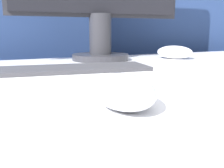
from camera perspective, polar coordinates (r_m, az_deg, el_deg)
partition_panel at (r=1.10m, az=-12.39°, el=5.94°), size 5.00×0.03×1.42m
computer_mouse_near at (r=0.34m, az=2.44°, el=-1.51°), size 0.09×0.13×0.04m
keyboard at (r=0.55m, az=-10.49°, el=2.35°), size 0.39×0.16×0.02m
computer_mouse_far at (r=0.94m, az=13.47°, el=6.75°), size 0.13×0.14×0.05m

